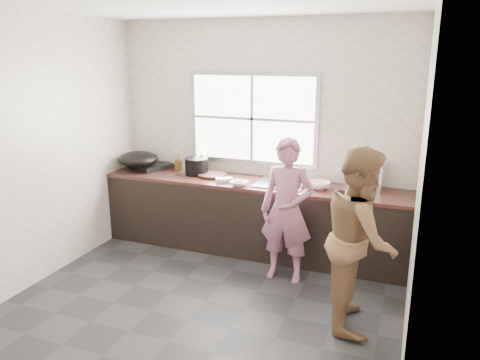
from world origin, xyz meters
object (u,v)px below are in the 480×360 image
at_px(wok, 138,159).
at_px(dish_rack, 366,175).
at_px(woman, 287,215).
at_px(glass_jar, 193,167).
at_px(bowl_mince, 239,183).
at_px(plate_food, 196,170).
at_px(bowl_crabs, 319,186).
at_px(bottle_green, 202,161).
at_px(bowl_held, 298,184).
at_px(bottle_brown_short, 194,165).
at_px(cutting_board, 212,175).
at_px(person_side, 360,238).
at_px(pot_lid_right, 187,169).
at_px(burner, 151,166).
at_px(pot_lid_left, 151,167).
at_px(black_pot, 197,166).
at_px(bottle_brown_tall, 178,164).

distance_m(wok, dish_rack, 2.79).
height_order(woman, glass_jar, woman).
height_order(bowl_mince, plate_food, bowl_mince).
xyz_separation_m(bowl_crabs, dish_rack, (0.48, 0.20, 0.12)).
xyz_separation_m(bowl_mince, wok, (-1.44, 0.17, 0.13)).
xyz_separation_m(plate_food, bottle_green, (0.08, 0.00, 0.12)).
height_order(bowl_mince, bowl_held, bowl_held).
relative_size(bowl_held, wok, 0.39).
bearing_deg(plate_food, wok, -158.41).
relative_size(bottle_green, bottle_brown_short, 1.59).
xyz_separation_m(cutting_board, bottle_green, (-0.23, 0.19, 0.12)).
bearing_deg(plate_food, person_side, -31.54).
bearing_deg(bottle_brown_short, cutting_board, -25.49).
height_order(person_side, bowl_crabs, person_side).
bearing_deg(bowl_mince, pot_lid_right, 153.78).
bearing_deg(bowl_crabs, wok, -179.18).
xyz_separation_m(bowl_mince, burner, (-1.36, 0.35, 0.01)).
relative_size(bowl_mince, pot_lid_left, 0.85).
relative_size(black_pot, pot_lid_right, 1.06).
distance_m(person_side, dish_rack, 1.36).
relative_size(cutting_board, bottle_brown_tall, 1.91).
relative_size(black_pot, pot_lid_left, 1.23).
height_order(bowl_crabs, glass_jar, glass_jar).
xyz_separation_m(person_side, bowl_held, (-0.82, 1.10, 0.10)).
relative_size(bowl_crabs, pot_lid_right, 0.75).
bearing_deg(black_pot, plate_food, 118.68).
xyz_separation_m(cutting_board, glass_jar, (-0.33, 0.14, 0.04)).
bearing_deg(bottle_brown_short, glass_jar, -153.44).
height_order(cutting_board, pot_lid_right, cutting_board).
bearing_deg(bottle_brown_short, bottle_green, 23.33).
relative_size(bowl_crabs, glass_jar, 1.87).
xyz_separation_m(person_side, cutting_board, (-1.91, 1.18, 0.09)).
relative_size(person_side, plate_food, 7.46).
bearing_deg(person_side, pot_lid_right, 49.44).
relative_size(bottle_brown_short, glass_jar, 1.56).
bearing_deg(bottle_green, wok, -160.54).
bearing_deg(wok, pot_lid_left, 78.39).
distance_m(person_side, bottle_green, 2.54).
xyz_separation_m(bowl_mince, bowl_held, (0.64, 0.18, 0.01)).
xyz_separation_m(bottle_brown_short, pot_lid_right, (-0.13, 0.04, -0.08)).
distance_m(burner, pot_lid_left, 0.05).
relative_size(bottle_brown_short, wok, 0.34).
bearing_deg(pot_lid_left, bowl_held, -5.63).
bearing_deg(burner, bowl_mince, -14.60).
bearing_deg(bowl_mince, pot_lid_left, 164.70).
distance_m(glass_jar, wok, 0.70).
bearing_deg(burner, person_side, -24.35).
bearing_deg(burner, dish_rack, 1.15).
relative_size(bowl_mince, glass_jar, 1.82).
xyz_separation_m(black_pot, plate_food, (-0.09, 0.16, -0.09)).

